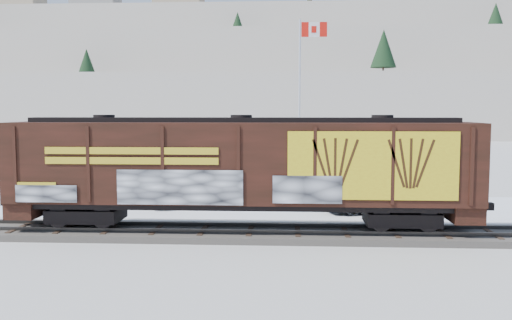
# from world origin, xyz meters

# --- Properties ---
(ground) EXTENTS (500.00, 500.00, 0.00)m
(ground) POSITION_xyz_m (0.00, 0.00, 0.00)
(ground) COLOR white
(ground) RESTS_ON ground
(rail_track) EXTENTS (50.00, 3.40, 0.43)m
(rail_track) POSITION_xyz_m (0.00, 0.00, 0.15)
(rail_track) COLOR #59544C
(rail_track) RESTS_ON ground
(parking_strip) EXTENTS (40.00, 8.00, 0.03)m
(parking_strip) POSITION_xyz_m (0.00, 7.50, 0.01)
(parking_strip) COLOR white
(parking_strip) RESTS_ON ground
(hillside) EXTENTS (360.00, 110.00, 93.00)m
(hillside) POSITION_xyz_m (-0.05, 139.79, 14.37)
(hillside) COLOR white
(hillside) RESTS_ON ground
(hopper_railcar) EXTENTS (19.49, 3.06, 4.61)m
(hopper_railcar) POSITION_xyz_m (1.62, -0.01, 3.00)
(hopper_railcar) COLOR black
(hopper_railcar) RESTS_ON rail_track
(flagpole) EXTENTS (2.30, 0.90, 11.53)m
(flagpole) POSITION_xyz_m (4.44, 15.83, 4.26)
(flagpole) COLOR silver
(flagpole) RESTS_ON ground
(car_silver) EXTENTS (4.64, 2.59, 1.49)m
(car_silver) POSITION_xyz_m (-4.59, 6.65, 0.78)
(car_silver) COLOR silver
(car_silver) RESTS_ON parking_strip
(car_white) EXTENTS (4.85, 1.75, 1.59)m
(car_white) POSITION_xyz_m (-2.23, 6.89, 0.82)
(car_white) COLOR silver
(car_white) RESTS_ON parking_strip
(car_dark) EXTENTS (5.68, 3.54, 1.54)m
(car_dark) POSITION_xyz_m (8.03, 5.99, 0.80)
(car_dark) COLOR black
(car_dark) RESTS_ON parking_strip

